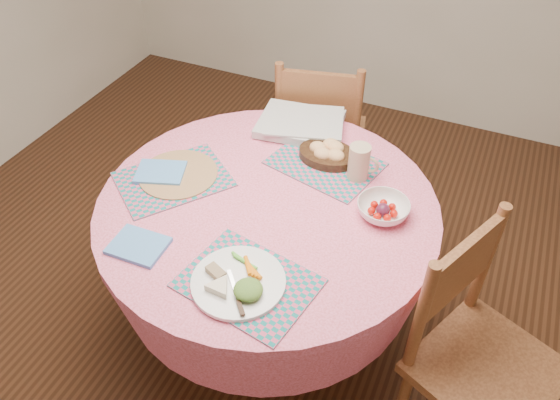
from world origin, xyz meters
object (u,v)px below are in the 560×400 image
at_px(wicker_trivet, 178,174).
at_px(dinner_plate, 239,282).
at_px(chair_back, 319,136).
at_px(bread_bowl, 328,152).
at_px(latte_mug, 360,162).
at_px(chair_right, 476,351).
at_px(fruit_bowl, 383,209).
at_px(dining_table, 268,240).

xyz_separation_m(wicker_trivet, dinner_plate, (0.46, -0.39, 0.01)).
bearing_deg(chair_back, bread_bowl, 99.77).
bearing_deg(dinner_plate, latte_mug, 75.53).
xyz_separation_m(chair_right, fruit_bowl, (-0.42, 0.23, 0.29)).
height_order(chair_right, chair_back, chair_right).
distance_m(chair_back, latte_mug, 0.74).
height_order(bread_bowl, latte_mug, latte_mug).
relative_size(dining_table, fruit_bowl, 6.33).
distance_m(wicker_trivet, latte_mug, 0.69).
bearing_deg(chair_right, chair_back, 68.13).
height_order(wicker_trivet, bread_bowl, bread_bowl).
bearing_deg(fruit_bowl, chair_back, 124.77).
relative_size(dining_table, chair_right, 1.31).
distance_m(chair_right, bread_bowl, 0.89).
bearing_deg(dinner_plate, dining_table, 102.55).
bearing_deg(dining_table, wicker_trivet, 179.93).
distance_m(chair_back, dinner_plate, 1.25).
height_order(wicker_trivet, fruit_bowl, fruit_bowl).
relative_size(wicker_trivet, fruit_bowl, 1.53).
relative_size(chair_right, dinner_plate, 3.22).
relative_size(chair_right, wicker_trivet, 3.15).
relative_size(dining_table, dinner_plate, 4.23).
distance_m(wicker_trivet, fruit_bowl, 0.78).
distance_m(dining_table, fruit_bowl, 0.47).
bearing_deg(bread_bowl, latte_mug, -22.30).
bearing_deg(latte_mug, dining_table, -133.58).
bearing_deg(wicker_trivet, chair_right, -6.21).
height_order(chair_back, dinner_plate, chair_back).
height_order(wicker_trivet, dinner_plate, dinner_plate).
height_order(dining_table, dinner_plate, dinner_plate).
relative_size(chair_right, latte_mug, 6.84).
relative_size(dinner_plate, bread_bowl, 1.28).
xyz_separation_m(bread_bowl, latte_mug, (0.14, -0.06, 0.04)).
bearing_deg(dinner_plate, wicker_trivet, 140.05).
relative_size(dinner_plate, fruit_bowl, 1.50).
bearing_deg(fruit_bowl, latte_mug, 131.05).
bearing_deg(chair_right, latte_mug, 78.93).
bearing_deg(dinner_plate, bread_bowl, 88.08).
relative_size(dining_table, bread_bowl, 5.39).
xyz_separation_m(chair_right, dinner_plate, (-0.73, -0.26, 0.28)).
xyz_separation_m(chair_right, wicker_trivet, (-1.19, 0.13, 0.26)).
bearing_deg(fruit_bowl, dining_table, -165.42).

